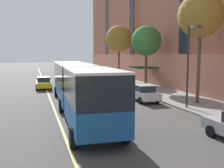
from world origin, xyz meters
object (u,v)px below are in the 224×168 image
(parked_car_black_3, at_px, (106,80))
(city_bus, at_px, (77,84))
(street_lamp, at_px, (190,58))
(parked_car_champagne_2, at_px, (87,73))
(street_tree_far_uptown, at_px, (146,41))
(taxi_cab, at_px, (44,83))
(street_tree_far_downtown, at_px, (119,39))
(parked_car_white_0, at_px, (143,93))
(street_tree_mid_block, at_px, (200,16))

(parked_car_black_3, bearing_deg, city_bus, -112.86)
(parked_car_black_3, relative_size, street_lamp, 0.67)
(city_bus, xyz_separation_m, parked_car_champagne_2, (6.90, 30.58, -1.31))
(parked_car_champagne_2, height_order, street_tree_far_uptown, street_tree_far_uptown)
(taxi_cab, bearing_deg, street_tree_far_downtown, 29.28)
(street_tree_far_downtown, distance_m, street_lamp, 23.80)
(parked_car_white_0, relative_size, parked_car_black_3, 1.07)
(street_lamp, bearing_deg, street_tree_far_uptown, 81.38)
(taxi_cab, height_order, street_tree_far_downtown, street_tree_far_downtown)
(parked_car_white_0, height_order, parked_car_champagne_2, same)
(street_tree_far_uptown, bearing_deg, street_tree_mid_block, -90.00)
(parked_car_black_3, relative_size, street_tree_mid_block, 0.46)
(parked_car_champagne_2, distance_m, street_lamp, 32.81)
(parked_car_white_0, relative_size, street_lamp, 0.72)
(street_lamp, bearing_deg, parked_car_white_0, 112.57)
(taxi_cab, distance_m, street_tree_far_downtown, 15.56)
(street_tree_far_downtown, bearing_deg, parked_car_champagne_2, 111.48)
(street_tree_mid_block, distance_m, street_tree_far_downtown, 22.02)
(parked_car_black_3, bearing_deg, parked_car_champagne_2, 89.11)
(street_lamp, bearing_deg, parked_car_champagne_2, 92.91)
(parked_car_white_0, bearing_deg, street_tree_far_downtown, 78.53)
(city_bus, xyz_separation_m, street_tree_far_downtown, (10.46, 21.53, 4.86))
(parked_car_white_0, height_order, street_tree_far_downtown, street_tree_far_downtown)
(city_bus, xyz_separation_m, street_tree_far_uptown, (10.46, 10.53, 3.96))
(parked_car_white_0, relative_size, parked_car_champagne_2, 1.02)
(parked_car_black_3, distance_m, street_tree_far_uptown, 8.38)
(parked_car_champagne_2, xyz_separation_m, street_lamp, (1.66, -32.60, 3.33))
(street_lamp, bearing_deg, parked_car_black_3, 96.04)
(parked_car_black_3, height_order, street_tree_mid_block, street_tree_mid_block)
(city_bus, relative_size, street_tree_mid_block, 2.02)
(parked_car_champagne_2, relative_size, street_lamp, 0.71)
(street_tree_mid_block, bearing_deg, parked_car_white_0, 140.99)
(city_bus, distance_m, street_tree_mid_block, 11.85)
(street_tree_mid_block, height_order, street_lamp, street_tree_mid_block)
(parked_car_champagne_2, bearing_deg, street_tree_mid_block, -83.46)
(street_tree_far_downtown, bearing_deg, parked_car_black_3, -123.58)
(street_tree_far_uptown, bearing_deg, taxi_cab, 162.13)
(parked_car_black_3, distance_m, street_tree_far_downtown, 9.22)
(parked_car_white_0, height_order, street_tree_mid_block, street_tree_mid_block)
(street_tree_far_downtown, bearing_deg, street_tree_mid_block, -90.00)
(street_tree_far_downtown, relative_size, street_lamp, 1.41)
(taxi_cab, relative_size, street_tree_far_downtown, 0.53)
(parked_car_champagne_2, xyz_separation_m, street_tree_mid_block, (3.56, -31.05, 6.86))
(parked_car_champagne_2, bearing_deg, street_lamp, -87.09)
(parked_car_champagne_2, height_order, street_tree_far_downtown, street_tree_far_downtown)
(street_lamp, bearing_deg, street_tree_far_downtown, 85.38)
(city_bus, bearing_deg, street_tree_far_downtown, 64.09)
(city_bus, relative_size, street_tree_far_downtown, 2.12)
(street_tree_far_uptown, xyz_separation_m, street_tree_far_downtown, (-0.00, 11.00, 0.90))
(taxi_cab, xyz_separation_m, street_tree_far_uptown, (12.46, -4.02, 5.28))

